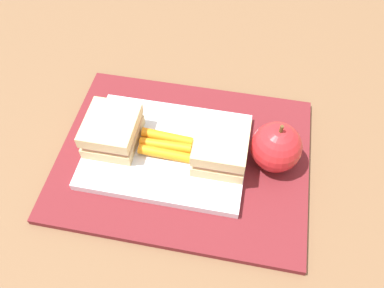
{
  "coord_description": "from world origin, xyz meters",
  "views": [
    {
      "loc": [
        0.07,
        -0.32,
        0.49
      ],
      "look_at": [
        0.01,
        0.0,
        0.04
      ],
      "focal_mm": 37.74,
      "sensor_mm": 36.0,
      "label": 1
    }
  ],
  "objects_px": {
    "sandwich_half_right": "(221,148)",
    "apple": "(276,147)",
    "sandwich_half_left": "(112,131)",
    "food_tray": "(167,151)",
    "carrot_sticks_bundle": "(166,145)"
  },
  "relations": [
    {
      "from": "sandwich_half_right",
      "to": "apple",
      "type": "relative_size",
      "value": 0.98
    },
    {
      "from": "sandwich_half_right",
      "to": "sandwich_half_left",
      "type": "bearing_deg",
      "value": 180.0
    },
    {
      "from": "food_tray",
      "to": "apple",
      "type": "height_order",
      "value": "apple"
    },
    {
      "from": "food_tray",
      "to": "carrot_sticks_bundle",
      "type": "relative_size",
      "value": 2.93
    },
    {
      "from": "carrot_sticks_bundle",
      "to": "apple",
      "type": "height_order",
      "value": "apple"
    },
    {
      "from": "apple",
      "to": "sandwich_half_left",
      "type": "bearing_deg",
      "value": -176.45
    },
    {
      "from": "food_tray",
      "to": "apple",
      "type": "bearing_deg",
      "value": 5.36
    },
    {
      "from": "sandwich_half_right",
      "to": "carrot_sticks_bundle",
      "type": "bearing_deg",
      "value": 179.9
    },
    {
      "from": "food_tray",
      "to": "sandwich_half_left",
      "type": "distance_m",
      "value": 0.08
    },
    {
      "from": "food_tray",
      "to": "carrot_sticks_bundle",
      "type": "distance_m",
      "value": 0.01
    },
    {
      "from": "food_tray",
      "to": "carrot_sticks_bundle",
      "type": "xyz_separation_m",
      "value": [
        -0.0,
        0.0,
        0.01
      ]
    },
    {
      "from": "food_tray",
      "to": "sandwich_half_left",
      "type": "relative_size",
      "value": 2.88
    },
    {
      "from": "carrot_sticks_bundle",
      "to": "apple",
      "type": "distance_m",
      "value": 0.15
    },
    {
      "from": "sandwich_half_left",
      "to": "carrot_sticks_bundle",
      "type": "xyz_separation_m",
      "value": [
        0.08,
        0.0,
        -0.01
      ]
    },
    {
      "from": "sandwich_half_right",
      "to": "apple",
      "type": "bearing_deg",
      "value": 10.88
    }
  ]
}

